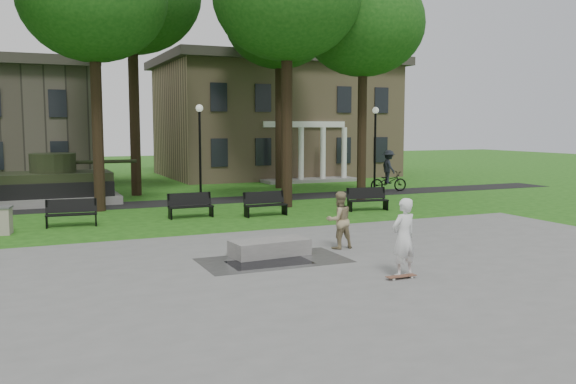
% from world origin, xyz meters
% --- Properties ---
extents(ground, '(120.00, 120.00, 0.00)m').
position_xyz_m(ground, '(0.00, 0.00, 0.00)').
color(ground, '#1E5113').
rests_on(ground, ground).
extents(plaza, '(22.00, 16.00, 0.02)m').
position_xyz_m(plaza, '(0.00, -5.00, 0.01)').
color(plaza, gray).
rests_on(plaza, ground).
extents(footpath, '(44.00, 2.60, 0.01)m').
position_xyz_m(footpath, '(0.00, 12.00, 0.01)').
color(footpath, black).
rests_on(footpath, ground).
extents(building_right, '(17.00, 12.00, 8.60)m').
position_xyz_m(building_right, '(10.00, 26.00, 4.34)').
color(building_right, '#9E8460').
rests_on(building_right, ground).
extents(tree_1, '(6.20, 6.20, 11.63)m').
position_xyz_m(tree_1, '(-4.50, 10.50, 8.95)').
color(tree_1, black).
rests_on(tree_1, ground).
extents(tree_3, '(6.00, 6.00, 11.19)m').
position_xyz_m(tree_3, '(8.00, 9.50, 8.60)').
color(tree_3, black).
rests_on(tree_3, ground).
extents(tree_5, '(6.40, 6.40, 12.44)m').
position_xyz_m(tree_5, '(6.50, 16.50, 9.67)').
color(tree_5, black).
rests_on(tree_5, ground).
extents(lamp_mid, '(0.36, 0.36, 4.73)m').
position_xyz_m(lamp_mid, '(0.50, 12.30, 2.79)').
color(lamp_mid, black).
rests_on(lamp_mid, ground).
extents(lamp_right, '(0.36, 0.36, 4.73)m').
position_xyz_m(lamp_right, '(10.50, 12.30, 2.79)').
color(lamp_right, black).
rests_on(lamp_right, ground).
extents(tank_monument, '(7.45, 3.40, 2.40)m').
position_xyz_m(tank_monument, '(-6.46, 14.00, 0.86)').
color(tank_monument, gray).
rests_on(tank_monument, ground).
extents(puddle, '(2.20, 1.20, 0.00)m').
position_xyz_m(puddle, '(-1.52, -1.89, 0.02)').
color(puddle, black).
rests_on(puddle, plaza).
extents(concrete_block, '(2.27, 1.16, 0.45)m').
position_xyz_m(concrete_block, '(-1.17, -1.03, 0.24)').
color(concrete_block, gray).
rests_on(concrete_block, plaza).
extents(skateboard, '(0.78, 0.21, 0.07)m').
position_xyz_m(skateboard, '(0.74, -4.78, 0.06)').
color(skateboard, brown).
rests_on(skateboard, plaza).
extents(skateboarder, '(0.77, 0.57, 1.93)m').
position_xyz_m(skateboarder, '(0.91, -4.61, 0.99)').
color(skateboarder, white).
rests_on(skateboarder, plaza).
extents(friend_watching, '(0.86, 0.68, 1.72)m').
position_xyz_m(friend_watching, '(1.11, -0.95, 0.88)').
color(friend_watching, tan).
rests_on(friend_watching, plaza).
extents(cyclist, '(2.25, 1.31, 2.34)m').
position_xyz_m(cyclist, '(11.37, 12.23, 0.96)').
color(cyclist, black).
rests_on(cyclist, ground).
extents(park_bench_0, '(1.84, 0.70, 1.00)m').
position_xyz_m(park_bench_0, '(-5.95, 6.67, 0.52)').
color(park_bench_0, black).
rests_on(park_bench_0, ground).
extents(park_bench_1, '(1.81, 0.56, 1.00)m').
position_xyz_m(park_bench_1, '(-1.38, 7.04, 0.52)').
color(park_bench_1, black).
rests_on(park_bench_1, ground).
extents(park_bench_2, '(1.82, 0.60, 1.00)m').
position_xyz_m(park_bench_2, '(1.56, 6.28, 0.52)').
color(park_bench_2, black).
rests_on(park_bench_2, ground).
extents(park_bench_3, '(1.84, 0.74, 1.00)m').
position_xyz_m(park_bench_3, '(6.24, 6.00, 0.52)').
color(park_bench_3, black).
rests_on(park_bench_3, ground).
extents(trash_bin, '(0.78, 0.78, 0.96)m').
position_xyz_m(trash_bin, '(-8.25, 5.85, 0.49)').
color(trash_bin, '#A59688').
rests_on(trash_bin, ground).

